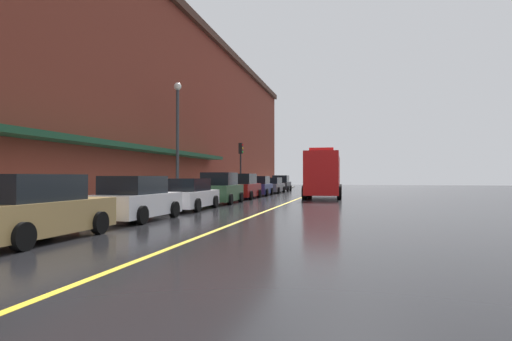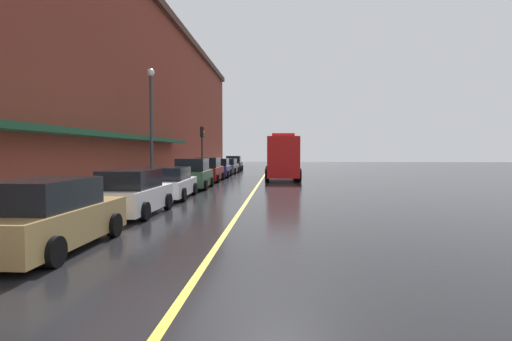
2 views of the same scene
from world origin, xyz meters
name	(u,v)px [view 1 (image 1 of 2)]	position (x,y,z in m)	size (l,w,h in m)	color
ground_plane	(297,199)	(0.00, 25.00, 0.00)	(112.00, 112.00, 0.00)	black
sidewalk_left	(215,197)	(-6.20, 25.00, 0.07)	(2.40, 70.00, 0.15)	#9E9B93
lane_center_stripe	(297,199)	(0.00, 25.00, 0.00)	(0.16, 70.00, 0.01)	gold
brick_building_left	(141,109)	(-11.77, 23.99, 6.76)	(9.92, 64.00, 13.50)	maroon
parked_car_0	(32,209)	(-3.89, 3.53, 0.79)	(2.09, 4.68, 1.69)	#A5844C
parked_car_1	(136,199)	(-3.88, 8.83, 0.78)	(2.09, 4.26, 1.65)	silver
parked_car_2	(188,195)	(-3.93, 14.07, 0.73)	(2.21, 4.70, 1.54)	silver
parked_car_3	(220,189)	(-3.91, 19.21, 0.87)	(2.21, 4.17, 1.88)	#2D5133
parked_car_4	(243,187)	(-3.98, 24.96, 0.86)	(2.05, 4.54, 1.84)	maroon
parked_car_5	(259,186)	(-3.93, 30.17, 0.78)	(2.04, 4.20, 1.67)	navy
parked_car_6	(272,186)	(-3.95, 35.98, 0.73)	(2.14, 4.57, 1.54)	#595B60
parked_car_7	(281,184)	(-3.95, 41.45, 0.82)	(2.11, 4.25, 1.76)	black
fire_truck	(323,175)	(1.67, 27.90, 1.75)	(2.94, 7.77, 3.68)	red
parking_meter_0	(1,197)	(-5.35, 4.08, 1.06)	(0.14, 0.18, 1.33)	#4C4C51
parking_meter_1	(249,183)	(-5.35, 32.49, 1.06)	(0.14, 0.18, 1.33)	#4C4C51
street_lamp_left	(177,129)	(-5.95, 17.46, 4.40)	(0.44, 0.44, 6.94)	#33383D
traffic_light_near	(241,158)	(-5.29, 29.17, 3.16)	(0.38, 0.36, 4.30)	#232326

